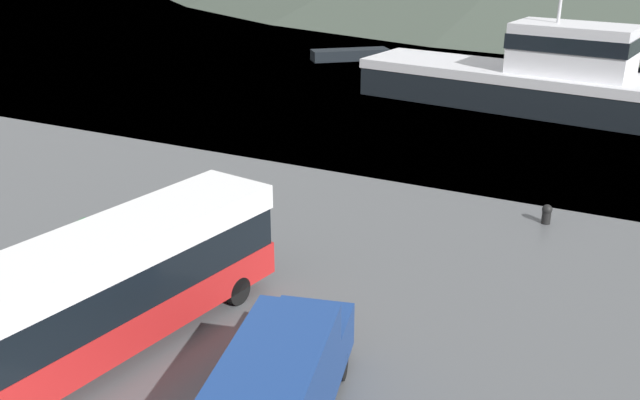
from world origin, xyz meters
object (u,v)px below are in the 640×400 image
at_px(small_boat, 350,55).
at_px(storage_bin, 83,242).
at_px(delivery_van, 284,380).
at_px(tour_bus, 107,287).
at_px(fishing_boat, 541,78).

bearing_deg(small_boat, storage_bin, -29.35).
bearing_deg(delivery_van, small_boat, 98.74).
bearing_deg(delivery_van, tour_bus, 157.96).
height_order(delivery_van, small_boat, delivery_van).
relative_size(delivery_van, small_boat, 1.06).
bearing_deg(small_boat, fishing_boat, 19.52).
xyz_separation_m(tour_bus, storage_bin, (-4.98, 3.98, -1.35)).
bearing_deg(tour_bus, storage_bin, 149.57).
height_order(storage_bin, small_boat, storage_bin).
bearing_deg(storage_bin, delivery_van, -23.73).
relative_size(delivery_van, fishing_boat, 0.29).
height_order(tour_bus, small_boat, tour_bus).
xyz_separation_m(tour_bus, small_boat, (-12.80, 43.35, -1.48)).
height_order(tour_bus, storage_bin, tour_bus).
bearing_deg(storage_bin, fishing_boat, 71.00).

